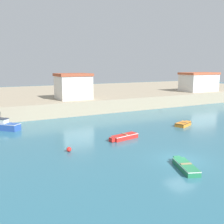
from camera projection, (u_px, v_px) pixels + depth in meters
ground_plane at (180, 160)px, 24.36m from camera, size 200.00×200.00×0.00m
quay_seawall at (52, 97)px, 62.69m from camera, size 120.00×40.00×2.48m
dinghy_red_1 at (124, 137)px, 31.09m from camera, size 4.00×1.74×0.64m
dinghy_green_2 at (185, 166)px, 22.11m from camera, size 2.27×3.99×0.56m
dinghy_orange_3 at (183, 124)px, 37.96m from camera, size 3.41×2.29×0.60m
motorboat_blue_4 at (2, 125)px, 35.74m from camera, size 4.61×4.71×2.46m
mooring_buoy at (69, 149)px, 26.54m from camera, size 0.51×0.51×0.51m
harbor_shed_near_wharf at (199, 82)px, 63.47m from camera, size 8.93×5.28×4.53m
harbor_shed_mid_row at (73, 86)px, 48.72m from camera, size 6.14×5.46×4.74m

